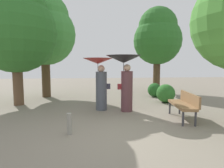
{
  "coord_description": "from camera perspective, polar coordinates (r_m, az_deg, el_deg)",
  "views": [
    {
      "loc": [
        -0.82,
        -4.37,
        1.69
      ],
      "look_at": [
        0.0,
        3.08,
        0.93
      ],
      "focal_mm": 30.0,
      "sensor_mm": 36.0,
      "label": 1
    }
  ],
  "objects": [
    {
      "name": "person_left",
      "position": [
        6.97,
        -3.78,
        2.63
      ],
      "size": [
        1.11,
        1.11,
        1.94
      ],
      "rotation": [
        0.0,
        0.0,
        1.56
      ],
      "color": "#474C56",
      "rests_on": "ground"
    },
    {
      "name": "person_right",
      "position": [
        6.77,
        3.94,
        3.87
      ],
      "size": [
        1.25,
        1.25,
        2.03
      ],
      "rotation": [
        0.0,
        0.0,
        1.56
      ],
      "color": "#563338",
      "rests_on": "ground"
    },
    {
      "name": "path_marker_post",
      "position": [
        4.76,
        -12.88,
        -11.75
      ],
      "size": [
        0.12,
        0.12,
        0.53
      ],
      "primitive_type": "cylinder",
      "color": "gray",
      "rests_on": "ground"
    },
    {
      "name": "tree_mid_left",
      "position": [
        8.91,
        -27.43,
        15.42
      ],
      "size": [
        3.31,
        3.31,
        5.15
      ],
      "color": "brown",
      "rests_on": "ground"
    },
    {
      "name": "tree_near_left",
      "position": [
        10.61,
        -19.91,
        15.46
      ],
      "size": [
        3.16,
        3.16,
        5.39
      ],
      "color": "#4C3823",
      "rests_on": "ground"
    },
    {
      "name": "park_bench",
      "position": [
        6.24,
        21.15,
        -5.48
      ],
      "size": [
        0.7,
        1.55,
        0.83
      ],
      "rotation": [
        0.0,
        0.0,
        -1.71
      ],
      "color": "#38383D",
      "rests_on": "ground"
    },
    {
      "name": "bush_path_left",
      "position": [
        8.78,
        16.04,
        -2.76
      ],
      "size": [
        0.83,
        0.83,
        0.83
      ],
      "primitive_type": "sphere",
      "color": "#2D6B28",
      "rests_on": "ground"
    },
    {
      "name": "ground_plane",
      "position": [
        4.76,
        4.2,
        -15.02
      ],
      "size": [
        40.0,
        40.0,
        0.0
      ],
      "primitive_type": "plane",
      "color": "gray"
    },
    {
      "name": "tree_mid_right",
      "position": [
        12.05,
        13.69,
        13.93
      ],
      "size": [
        2.9,
        2.9,
        5.17
      ],
      "color": "#4C3823",
      "rests_on": "ground"
    },
    {
      "name": "bush_path_right",
      "position": [
        10.21,
        12.85,
        -1.79
      ],
      "size": [
        0.73,
        0.73,
        0.73
      ],
      "primitive_type": "sphere",
      "color": "#235B23",
      "rests_on": "ground"
    }
  ]
}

